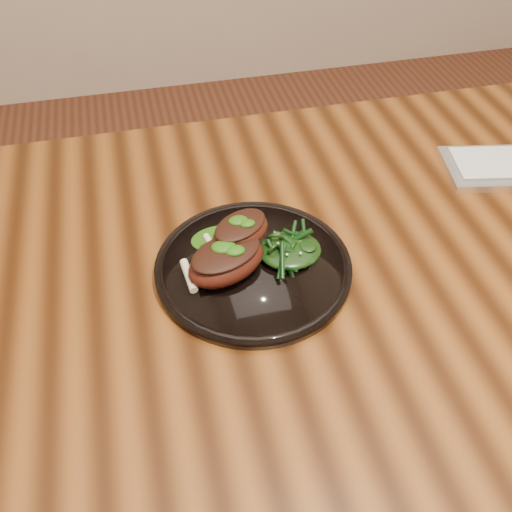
{
  "coord_description": "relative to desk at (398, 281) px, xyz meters",
  "views": [
    {
      "loc": [
        -0.36,
        -0.54,
        1.31
      ],
      "look_at": [
        -0.23,
        -0.01,
        0.78
      ],
      "focal_mm": 40.0,
      "sensor_mm": 36.0,
      "label": 1
    }
  ],
  "objects": [
    {
      "name": "desk",
      "position": [
        0.0,
        0.0,
        0.0
      ],
      "size": [
        1.6,
        0.8,
        0.75
      ],
      "color": "black",
      "rests_on": "ground"
    },
    {
      "name": "lamb_chop_front",
      "position": [
        -0.27,
        -0.02,
        0.12
      ],
      "size": [
        0.13,
        0.11,
        0.05
      ],
      "color": "#45160D",
      "rests_on": "plate"
    },
    {
      "name": "lamb_chop_back",
      "position": [
        -0.24,
        0.02,
        0.14
      ],
      "size": [
        0.11,
        0.1,
        0.04
      ],
      "color": "#45160D",
      "rests_on": "plate"
    },
    {
      "name": "plate",
      "position": [
        -0.23,
        -0.01,
        0.09
      ],
      "size": [
        0.27,
        0.27,
        0.02
      ],
      "color": "black",
      "rests_on": "desk"
    },
    {
      "name": "herb_smear",
      "position": [
        -0.27,
        0.05,
        0.1
      ],
      "size": [
        0.09,
        0.06,
        0.01
      ],
      "primitive_type": "ellipsoid",
      "color": "#144407",
      "rests_on": "plate"
    },
    {
      "name": "greens_heap",
      "position": [
        -0.18,
        -0.0,
        0.11
      ],
      "size": [
        0.09,
        0.08,
        0.03
      ],
      "color": "black",
      "rests_on": "plate"
    }
  ]
}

